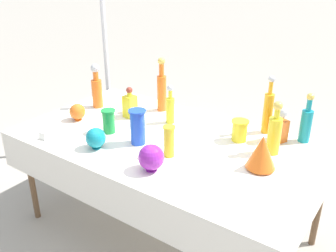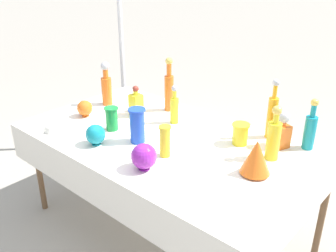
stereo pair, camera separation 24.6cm
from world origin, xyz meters
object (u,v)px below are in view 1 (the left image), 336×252
round_bowl_0 (151,157)px  slender_vase_3 (138,126)px  tall_bottle_0 (170,107)px  round_bowl_2 (96,138)px  tall_bottle_5 (97,88)px  slender_vase_2 (169,140)px  square_decanter_0 (130,105)px  cardboard_box_behind_left (231,158)px  square_decanter_1 (279,125)px  slender_vase_0 (240,130)px  round_bowl_1 (77,112)px  fluted_vase_0 (262,152)px  tall_bottle_3 (275,132)px  slender_vase_1 (109,120)px  tall_bottle_4 (162,88)px  tall_bottle_1 (306,123)px  canopy_pole (105,44)px  tall_bottle_2 (268,110)px

round_bowl_0 → slender_vase_3: bearing=141.7°
tall_bottle_0 → round_bowl_2: 0.62m
tall_bottle_5 → slender_vase_2: bearing=-19.6°
square_decanter_0 → round_bowl_2: size_ratio=1.73×
tall_bottle_5 → cardboard_box_behind_left: size_ratio=0.69×
round_bowl_0 → square_decanter_1: bearing=59.4°
slender_vase_0 → round_bowl_1: bearing=-161.2°
square_decanter_0 → slender_vase_0: 0.86m
tall_bottle_5 → fluted_vase_0: bearing=-6.3°
round_bowl_0 → round_bowl_1: bearing=164.1°
round_bowl_1 → round_bowl_2: 0.50m
fluted_vase_0 → cardboard_box_behind_left: 1.30m
tall_bottle_3 → round_bowl_0: bearing=-129.4°
fluted_vase_0 → slender_vase_3: bearing=-169.0°
slender_vase_2 → slender_vase_1: bearing=176.1°
tall_bottle_4 → square_decanter_1: tall_bottle_4 is taller
slender_vase_1 → round_bowl_2: (0.10, -0.22, -0.02)m
tall_bottle_0 → tall_bottle_3: 0.79m
tall_bottle_3 → fluted_vase_0: bearing=-86.6°
tall_bottle_5 → slender_vase_1: bearing=-36.4°
round_bowl_0 → tall_bottle_1: bearing=55.4°
slender_vase_3 → canopy_pole: bearing=141.6°
tall_bottle_5 → round_bowl_0: (0.95, -0.53, -0.08)m
tall_bottle_4 → tall_bottle_5: (-0.47, -0.24, -0.02)m
tall_bottle_1 → square_decanter_1: 0.17m
cardboard_box_behind_left → tall_bottle_2: bearing=-45.3°
square_decanter_0 → cardboard_box_behind_left: bearing=57.4°
round_bowl_1 → canopy_pole: canopy_pole is taller
slender_vase_0 → cardboard_box_behind_left: 0.99m
square_decanter_1 → canopy_pole: (-1.85, 0.33, 0.24)m
tall_bottle_2 → round_bowl_1: bearing=-153.7°
fluted_vase_0 → square_decanter_0: bearing=172.1°
square_decanter_1 → fluted_vase_0: square_decanter_1 is taller
tall_bottle_5 → cardboard_box_behind_left: (0.85, 0.78, -0.72)m
tall_bottle_4 → fluted_vase_0: 1.07m
tall_bottle_0 → tall_bottle_4: tall_bottle_4 is taller
slender_vase_0 → slender_vase_3: 0.67m
slender_vase_0 → slender_vase_1: slender_vase_1 is taller
tall_bottle_0 → tall_bottle_2: size_ratio=0.71×
tall_bottle_2 → square_decanter_1: 0.15m
square_decanter_0 → slender_vase_2: (0.59, -0.33, 0.01)m
tall_bottle_0 → slender_vase_0: 0.54m
tall_bottle_2 → slender_vase_2: (-0.36, -0.67, -0.06)m
tall_bottle_4 → tall_bottle_2: bearing=6.1°
square_decanter_1 → round_bowl_2: (-0.91, -0.77, -0.04)m
slender_vase_2 → fluted_vase_0: (0.52, 0.17, 0.00)m
slender_vase_1 → cardboard_box_behind_left: (0.45, 1.08, -0.65)m
tall_bottle_0 → cardboard_box_behind_left: tall_bottle_0 is taller
slender_vase_1 → round_bowl_1: 0.34m
square_decanter_0 → slender_vase_1: bearing=-79.0°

